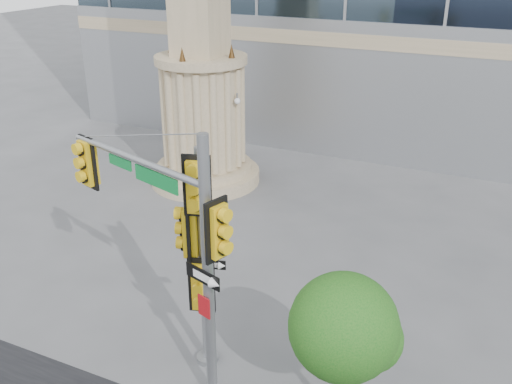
% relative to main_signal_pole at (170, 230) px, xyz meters
% --- Properties ---
extents(ground, '(120.00, 120.00, 0.00)m').
position_rel_main_signal_pole_xyz_m(ground, '(0.90, 1.18, -3.70)').
color(ground, '#545456').
rests_on(ground, ground).
extents(monument, '(4.40, 4.40, 16.60)m').
position_rel_main_signal_pole_xyz_m(monument, '(-5.10, 10.18, 1.81)').
color(monument, tan).
rests_on(monument, ground).
extents(main_signal_pole, '(4.49, 1.78, 5.98)m').
position_rel_main_signal_pole_xyz_m(main_signal_pole, '(0.00, 0.00, 0.00)').
color(main_signal_pole, slate).
rests_on(main_signal_pole, ground).
extents(secondary_signal_pole, '(0.99, 0.70, 5.31)m').
position_rel_main_signal_pole_xyz_m(secondary_signal_pole, '(0.31, 0.56, -0.59)').
color(secondary_signal_pole, slate).
rests_on(secondary_signal_pole, ground).
extents(street_tree, '(2.18, 2.13, 3.39)m').
position_rel_main_signal_pole_xyz_m(street_tree, '(3.67, 0.24, -1.47)').
color(street_tree, tan).
rests_on(street_tree, ground).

